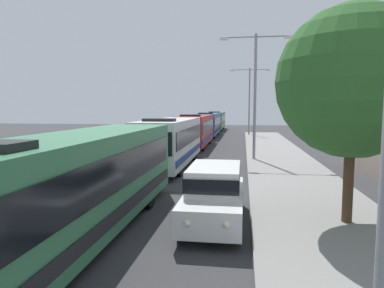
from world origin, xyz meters
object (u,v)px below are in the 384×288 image
white_suv (214,192)px  streetlamp_far (249,95)px  bus_lead (78,182)px  bus_fourth_in_line (208,124)px  bus_middle (195,129)px  roadside_tree (353,82)px  streetlamp_mid (255,85)px  bus_second_in_line (171,141)px  bus_rear (216,120)px

white_suv → streetlamp_far: 37.86m
bus_lead → bus_fourth_in_line: 37.43m
bus_lead → bus_fourth_in_line: same height
bus_middle → bus_fourth_in_line: size_ratio=0.94×
bus_lead → roadside_tree: (7.94, 2.38, 2.89)m
streetlamp_mid → streetlamp_far: 23.47m
bus_middle → streetlamp_far: streetlamp_far is taller
bus_middle → streetlamp_mid: streetlamp_mid is taller
bus_second_in_line → streetlamp_far: 27.52m
bus_fourth_in_line → bus_rear: 13.17m
bus_rear → bus_lead: bearing=-90.0°
bus_middle → streetlamp_far: 16.40m
bus_second_in_line → roadside_tree: roadside_tree is taller
roadside_tree → streetlamp_mid: bearing=100.5°
bus_lead → streetlamp_far: 40.18m
streetlamp_mid → streetlamp_far: streetlamp_far is taller
white_suv → streetlamp_mid: (1.70, 14.08, 4.37)m
roadside_tree → bus_lead: bearing=-163.3°
streetlamp_far → bus_lead: bearing=-97.8°
bus_rear → roadside_tree: bearing=-80.6°
bus_second_in_line → white_suv: bus_second_in_line is taller
bus_second_in_line → streetlamp_far: size_ratio=1.17×
bus_second_in_line → bus_fourth_in_line: same height
bus_middle → bus_rear: bearing=90.0°
bus_second_in_line → bus_rear: (0.00, 37.68, 0.00)m
streetlamp_mid → bus_second_in_line: bearing=-149.0°
bus_fourth_in_line → bus_rear: (0.00, 13.17, 0.00)m
bus_rear → streetlamp_far: streetlamp_far is taller
bus_middle → streetlamp_mid: bearing=-57.5°
bus_rear → white_suv: size_ratio=2.37×
bus_second_in_line → streetlamp_mid: (5.40, 3.24, 3.72)m
bus_lead → bus_fourth_in_line: (-0.00, 37.43, -0.00)m
streetlamp_mid → streetlamp_far: (0.00, 23.47, 0.15)m
bus_middle → white_suv: bus_middle is taller
streetlamp_mid → streetlamp_far: size_ratio=0.97×
bus_middle → bus_fourth_in_line: bearing=90.0°
bus_fourth_in_line → roadside_tree: bearing=-77.2°
bus_middle → bus_rear: size_ratio=0.94×
bus_fourth_in_line → white_suv: bearing=-84.0°
bus_lead → white_suv: 4.29m
bus_rear → streetlamp_far: bearing=-63.8°
bus_second_in_line → bus_middle: same height
white_suv → bus_lead: bearing=-150.7°
streetlamp_mid → roadside_tree: streetlamp_mid is taller
bus_lead → white_suv: bus_lead is taller
bus_fourth_in_line → bus_lead: bearing=-90.0°
bus_rear → bus_second_in_line: bearing=-90.0°
bus_fourth_in_line → streetlamp_far: bearing=22.1°
white_suv → bus_fourth_in_line: bearing=96.0°
bus_lead → roadside_tree: bearing=16.7°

